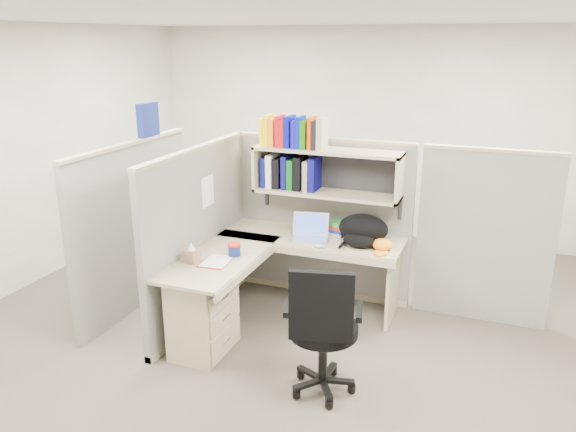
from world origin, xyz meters
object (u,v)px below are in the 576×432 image
at_px(backpack, 362,230).
at_px(desk, 234,294).
at_px(laptop, 309,228).
at_px(task_chair, 322,350).
at_px(snack_canister, 234,249).

bearing_deg(backpack, desk, -120.06).
bearing_deg(laptop, task_chair, -78.58).
distance_m(backpack, snack_canister, 1.17).
xyz_separation_m(laptop, snack_canister, (-0.48, -0.61, -0.06)).
bearing_deg(laptop, backpack, -5.05).
xyz_separation_m(desk, snack_canister, (-0.06, 0.15, 0.35)).
xyz_separation_m(desk, backpack, (0.90, 0.82, 0.43)).
height_order(laptop, snack_canister, laptop).
distance_m(laptop, backpack, 0.49).
bearing_deg(snack_canister, backpack, 34.80).
xyz_separation_m(laptop, backpack, (0.48, 0.06, 0.01)).
distance_m(desk, snack_canister, 0.38).
distance_m(desk, laptop, 0.96).
bearing_deg(task_chair, snack_canister, 147.81).
height_order(laptop, backpack, backpack).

